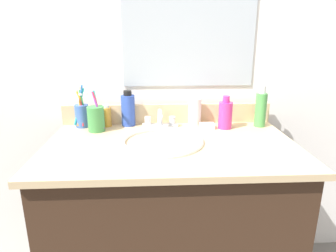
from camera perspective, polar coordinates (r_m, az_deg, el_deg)
name	(u,v)px	position (r m, az deg, el deg)	size (l,w,h in m)	color
vanity_cabinet	(171,229)	(1.33, 0.48, -19.10)	(0.93, 0.53, 0.73)	#382316
countertop	(171,146)	(1.15, 0.53, -3.88)	(0.97, 0.58, 0.02)	#D1B284
backsplash	(167,114)	(1.40, -0.16, 2.40)	(0.97, 0.02, 0.09)	#D1B284
back_wall	(167,138)	(1.50, -0.27, -2.39)	(2.07, 0.04, 1.30)	white
mirror_panel	(189,23)	(1.40, 4.07, 19.12)	(0.60, 0.01, 0.56)	#B2BCC6
sink_basin	(162,149)	(1.17, -1.25, -4.50)	(0.33, 0.33, 0.11)	white
faucet	(160,121)	(1.33, -1.53, 0.89)	(0.16, 0.10, 0.08)	silver
bottle_toner_green	(261,109)	(1.40, 17.34, 3.20)	(0.05, 0.05, 0.19)	#4C9E4C
bottle_soap_pink	(225,115)	(1.34, 10.93, 2.17)	(0.06, 0.06, 0.15)	#D8338C
bottle_oil_amber	(106,116)	(1.38, -11.72, 1.84)	(0.04, 0.04, 0.10)	gold
bottle_shampoo_blue	(128,110)	(1.37, -7.65, 3.14)	(0.06, 0.06, 0.16)	#2D4CB2
bottle_lotion_white	(195,111)	(1.37, 5.13, 2.86)	(0.06, 0.06, 0.14)	white
cup_green	(96,118)	(1.31, -13.60, 1.46)	(0.07, 0.07, 0.18)	#3F8C47
cup_blue_plastic	(82,114)	(1.39, -16.16, 2.22)	(0.08, 0.07, 0.19)	#3F66B7
soap_bar	(207,126)	(1.33, 7.47, 0.02)	(0.06, 0.04, 0.02)	white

